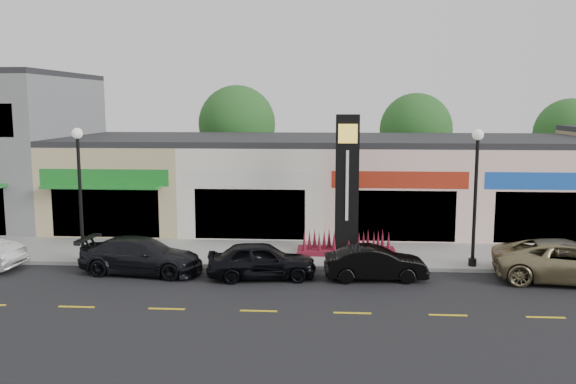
# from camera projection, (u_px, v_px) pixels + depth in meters

# --- Properties ---
(ground) EXTENTS (120.00, 120.00, 0.00)m
(ground) POSITION_uv_depth(u_px,v_px,m) (268.00, 284.00, 22.50)
(ground) COLOR black
(ground) RESTS_ON ground
(sidewalk) EXTENTS (52.00, 4.30, 0.15)m
(sidewalk) POSITION_uv_depth(u_px,v_px,m) (278.00, 253.00, 26.79)
(sidewalk) COLOR gray
(sidewalk) RESTS_ON ground
(curb) EXTENTS (52.00, 0.20, 0.15)m
(curb) POSITION_uv_depth(u_px,v_px,m) (273.00, 267.00, 24.57)
(curb) COLOR gray
(curb) RESTS_ON ground
(shop_beige) EXTENTS (7.00, 10.85, 4.80)m
(shop_beige) POSITION_uv_depth(u_px,v_px,m) (137.00, 179.00, 34.03)
(shop_beige) COLOR tan
(shop_beige) RESTS_ON ground
(shop_cream) EXTENTS (7.00, 10.01, 4.80)m
(shop_cream) POSITION_uv_depth(u_px,v_px,m) (261.00, 180.00, 33.58)
(shop_cream) COLOR beige
(shop_cream) RESTS_ON ground
(shop_pink_w) EXTENTS (7.00, 10.01, 4.80)m
(shop_pink_w) POSITION_uv_depth(u_px,v_px,m) (389.00, 181.00, 33.12)
(shop_pink_w) COLOR beige
(shop_pink_w) RESTS_ON ground
(shop_pink_e) EXTENTS (7.00, 10.01, 4.80)m
(shop_pink_e) POSITION_uv_depth(u_px,v_px,m) (520.00, 182.00, 32.67)
(shop_pink_e) COLOR beige
(shop_pink_e) RESTS_ON ground
(tree_rear_west) EXTENTS (5.20, 5.20, 7.83)m
(tree_rear_west) POSITION_uv_depth(u_px,v_px,m) (237.00, 124.00, 41.26)
(tree_rear_west) COLOR #382619
(tree_rear_west) RESTS_ON ground
(tree_rear_mid) EXTENTS (4.80, 4.80, 7.29)m
(tree_rear_mid) POSITION_uv_depth(u_px,v_px,m) (416.00, 129.00, 40.53)
(tree_rear_mid) COLOR #382619
(tree_rear_mid) RESTS_ON ground
(tree_rear_east) EXTENTS (4.60, 4.60, 6.94)m
(tree_rear_east) POSITION_uv_depth(u_px,v_px,m) (570.00, 134.00, 39.91)
(tree_rear_east) COLOR #382619
(tree_rear_east) RESTS_ON ground
(lamp_west_near) EXTENTS (0.44, 0.44, 5.47)m
(lamp_west_near) POSITION_uv_depth(u_px,v_px,m) (80.00, 180.00, 24.99)
(lamp_west_near) COLOR black
(lamp_west_near) RESTS_ON sidewalk
(lamp_east_near) EXTENTS (0.44, 0.44, 5.47)m
(lamp_east_near) POSITION_uv_depth(u_px,v_px,m) (476.00, 184.00, 23.95)
(lamp_east_near) COLOR black
(lamp_east_near) RESTS_ON sidewalk
(pylon_sign) EXTENTS (4.20, 1.30, 6.00)m
(pylon_sign) POSITION_uv_depth(u_px,v_px,m) (347.00, 205.00, 26.12)
(pylon_sign) COLOR maroon
(pylon_sign) RESTS_ON sidewalk
(car_dark_sedan) EXTENTS (2.54, 5.04, 1.40)m
(car_dark_sedan) POSITION_uv_depth(u_px,v_px,m) (141.00, 256.00, 23.82)
(car_dark_sedan) COLOR black
(car_dark_sedan) RESTS_ON ground
(car_black_sedan) EXTENTS (2.16, 4.30, 1.41)m
(car_black_sedan) POSITION_uv_depth(u_px,v_px,m) (262.00, 260.00, 23.11)
(car_black_sedan) COLOR black
(car_black_sedan) RESTS_ON ground
(car_black_conv) EXTENTS (1.61, 3.92, 1.26)m
(car_black_conv) POSITION_uv_depth(u_px,v_px,m) (375.00, 263.00, 22.96)
(car_black_conv) COLOR black
(car_black_conv) RESTS_ON ground
(car_gold_suv) EXTENTS (3.30, 5.82, 1.53)m
(car_gold_suv) POSITION_uv_depth(u_px,v_px,m) (570.00, 262.00, 22.66)
(car_gold_suv) COLOR #8C7E59
(car_gold_suv) RESTS_ON ground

